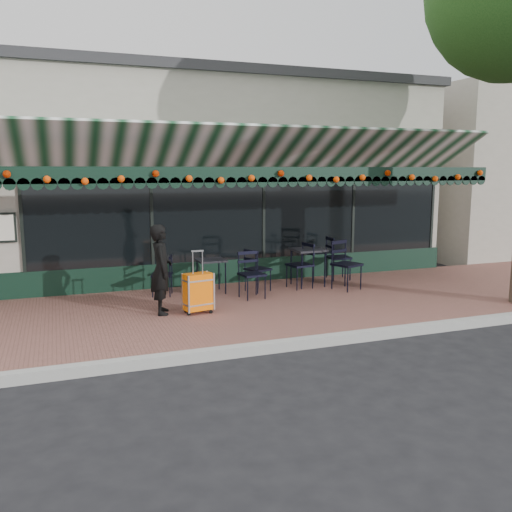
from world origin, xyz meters
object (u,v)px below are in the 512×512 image
object	(u,v)px
cafe_table_a	(308,253)
chair_a_left	(300,265)
chair_b_left	(162,275)
chair_b_front	(252,275)
chair_a_front	(347,265)
cafe_table_b	(211,263)
suitcase	(198,292)
chair_a_right	(338,258)
chair_b_right	(258,270)
woman	(161,269)

from	to	relation	value
cafe_table_a	chair_a_left	size ratio (longest dim) A/B	0.83
chair_b_left	chair_b_front	size ratio (longest dim) A/B	0.89
chair_a_front	chair_b_left	bearing A→B (deg)	147.77
cafe_table_b	chair_a_left	world-z (taller)	chair_a_left
suitcase	cafe_table_a	xyz separation A→B (m)	(2.69, 1.35, 0.34)
chair_a_left	chair_a_right	bearing A→B (deg)	104.23
chair_b_left	cafe_table_b	bearing A→B (deg)	102.59
chair_b_left	chair_b_right	distance (m)	1.88
suitcase	chair_a_left	world-z (taller)	suitcase
chair_a_right	chair_b_front	distance (m)	2.60
chair_a_front	chair_b_front	bearing A→B (deg)	161.11
chair_a_left	chair_a_front	xyz separation A→B (m)	(0.83, -0.45, 0.03)
chair_a_right	chair_b_right	distance (m)	2.13
chair_a_right	woman	bearing A→B (deg)	115.25
woman	chair_b_front	distance (m)	1.89
chair_a_front	chair_b_right	bearing A→B (deg)	144.45
cafe_table_b	chair_b_front	distance (m)	0.94
suitcase	cafe_table_b	world-z (taller)	suitcase
chair_b_right	chair_a_front	bearing A→B (deg)	-128.71
cafe_table_a	chair_b_left	world-z (taller)	chair_b_left
chair_b_left	chair_a_left	bearing A→B (deg)	101.67
chair_b_left	chair_b_front	distance (m)	1.74
cafe_table_a	chair_a_left	world-z (taller)	chair_a_left
chair_a_front	chair_b_right	size ratio (longest dim) A/B	1.15
chair_a_left	chair_b_right	distance (m)	0.91
suitcase	chair_b_front	xyz separation A→B (m)	(1.22, 0.70, 0.09)
suitcase	chair_b_front	size ratio (longest dim) A/B	1.19
chair_a_left	chair_b_right	xyz separation A→B (m)	(-0.91, 0.02, -0.03)
chair_b_left	chair_a_right	bearing A→B (deg)	110.88
woman	chair_b_left	world-z (taller)	woman
chair_a_front	chair_a_right	bearing A→B (deg)	50.01
woman	chair_a_right	distance (m)	4.46
woman	cafe_table_b	size ratio (longest dim) A/B	2.27
cafe_table_a	chair_a_right	world-z (taller)	chair_a_right
chair_a_front	chair_b_right	world-z (taller)	chair_a_front
cafe_table_b	chair_b_right	world-z (taller)	chair_b_right
suitcase	chair_a_front	xyz separation A→B (m)	(3.27, 0.75, 0.14)
cafe_table_b	chair_a_front	size ratio (longest dim) A/B	0.67
cafe_table_b	chair_b_left	size ratio (longest dim) A/B	0.84
cafe_table_b	chair_b_left	bearing A→B (deg)	174.65
chair_b_front	woman	bearing A→B (deg)	-171.19
chair_a_front	chair_b_left	distance (m)	3.68
cafe_table_b	chair_b_right	distance (m)	0.94
woman	cafe_table_b	bearing A→B (deg)	-36.30
cafe_table_a	cafe_table_b	bearing A→B (deg)	178.21
cafe_table_b	chair_a_right	bearing A→B (deg)	5.57
chair_a_left	chair_a_right	xyz separation A→B (m)	(1.17, 0.51, 0.01)
suitcase	woman	bearing A→B (deg)	150.30
woman	chair_a_front	distance (m)	3.89
cafe_table_a	chair_a_left	bearing A→B (deg)	-149.56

